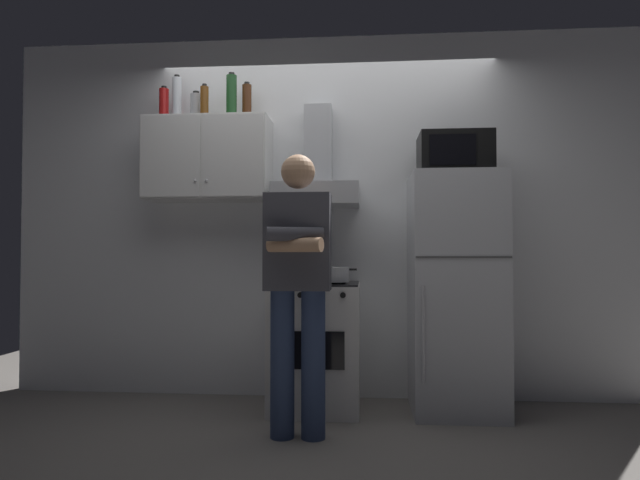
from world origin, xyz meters
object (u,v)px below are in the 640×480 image
object	(u,v)px
bottle_wine_green	(231,96)
bottle_vodka_clear	(177,99)
bottle_canister_steel	(196,107)
cooking_pot	(334,274)
upper_cabinet	(208,160)
bottle_soda_red	(164,105)
stove_oven	(316,345)
microwave	(454,155)
refrigerator	(456,292)
range_hood	(317,179)
bottle_rum_dark	(247,102)
person_standing	(298,281)
bottle_beer_brown	(204,102)

from	to	relation	value
bottle_wine_green	bottle_vodka_clear	xyz separation A→B (m)	(-0.42, 0.04, 0.00)
bottle_wine_green	bottle_canister_steel	size ratio (longest dim) A/B	1.51
cooking_pot	upper_cabinet	bearing A→B (deg)	165.27
upper_cabinet	bottle_soda_red	xyz separation A→B (m)	(-0.35, 0.03, 0.42)
stove_oven	bottle_vodka_clear	xyz separation A→B (m)	(-1.05, 0.14, 1.78)
cooking_pot	bottle_vodka_clear	world-z (taller)	bottle_vodka_clear
upper_cabinet	stove_oven	xyz separation A→B (m)	(0.80, -0.13, -1.32)
microwave	refrigerator	bearing A→B (deg)	-89.10
range_hood	bottle_wine_green	size ratio (longest dim) A/B	2.29
microwave	bottle_canister_steel	size ratio (longest dim) A/B	2.21
upper_cabinet	bottle_canister_steel	xyz separation A→B (m)	(-0.11, 0.04, 0.40)
upper_cabinet	bottle_rum_dark	xyz separation A→B (m)	(0.28, 0.03, 0.43)
bottle_vodka_clear	range_hood	bearing A→B (deg)	-0.89
refrigerator	cooking_pot	world-z (taller)	refrigerator
bottle_canister_steel	bottle_wine_green	bearing A→B (deg)	-12.78
refrigerator	person_standing	bearing A→B (deg)	-148.77
upper_cabinet	microwave	size ratio (longest dim) A/B	1.88
cooking_pot	bottle_vodka_clear	bearing A→B (deg)	167.45
bottle_vodka_clear	bottle_rum_dark	distance (m)	0.52
upper_cabinet	bottle_vodka_clear	bearing A→B (deg)	175.95
cooking_pot	bottle_rum_dark	distance (m)	1.44
bottle_vodka_clear	bottle_wine_green	bearing A→B (deg)	-5.15
bottle_beer_brown	bottle_soda_red	xyz separation A→B (m)	(-0.33, 0.06, 0.01)
stove_oven	bottle_rum_dark	distance (m)	1.83
stove_oven	person_standing	bearing A→B (deg)	-94.72
stove_oven	person_standing	world-z (taller)	person_standing
upper_cabinet	bottle_vodka_clear	size ratio (longest dim) A/B	2.68
person_standing	bottle_wine_green	size ratio (longest dim) A/B	5.00
cooking_pot	microwave	bearing A→B (deg)	9.57
bottle_canister_steel	bottle_vodka_clear	distance (m)	0.15
cooking_pot	bottle_beer_brown	distance (m)	1.58
range_hood	bottle_rum_dark	bearing A→B (deg)	176.68
bottle_soda_red	bottle_rum_dark	xyz separation A→B (m)	(0.63, -0.00, 0.01)
bottle_canister_steel	bottle_rum_dark	distance (m)	0.39
bottle_wine_green	bottle_soda_red	distance (m)	0.53
range_hood	person_standing	world-z (taller)	range_hood
range_hood	bottle_wine_green	distance (m)	0.87
range_hood	bottle_vodka_clear	world-z (taller)	bottle_vodka_clear
bottle_wine_green	bottle_canister_steel	bearing A→B (deg)	167.22
bottle_canister_steel	bottle_vodka_clear	size ratio (longest dim) A/B	0.65
stove_oven	refrigerator	bearing A→B (deg)	0.04
person_standing	bottle_beer_brown	distance (m)	1.64
person_standing	bottle_canister_steel	xyz separation A→B (m)	(-0.86, 0.77, 1.25)
stove_oven	bottle_beer_brown	xyz separation A→B (m)	(-0.82, 0.10, 1.73)
bottle_soda_red	bottle_beer_brown	bearing A→B (deg)	-10.81
bottle_rum_dark	bottle_canister_steel	bearing A→B (deg)	178.16
bottle_rum_dark	bottle_wine_green	bearing A→B (deg)	-152.88
microwave	person_standing	size ratio (longest dim) A/B	0.29
upper_cabinet	bottle_vodka_clear	distance (m)	0.52
refrigerator	microwave	size ratio (longest dim) A/B	3.33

